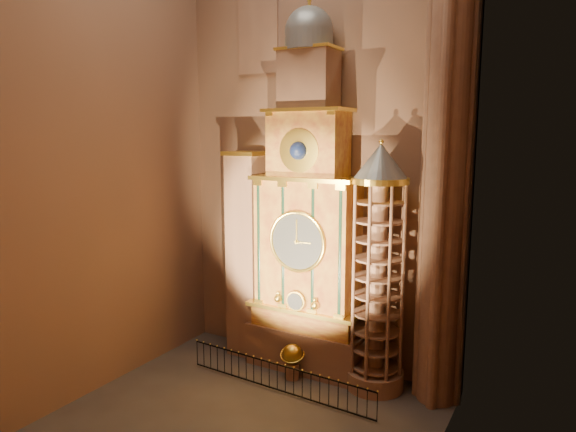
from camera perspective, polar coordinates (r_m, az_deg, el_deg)
The scene contains 11 objects.
floor at distance 21.80m, azimuth -4.37°, elevation -21.25°, with size 14.00×14.00×0.00m, color #383330.
wall_back at distance 24.04m, azimuth 3.39°, elevation 9.05°, with size 22.00×22.00×0.00m, color #8F654D.
wall_left at distance 23.50m, azimuth -19.20°, elevation 8.57°, with size 22.00×22.00×0.00m, color #8F654D.
wall_right at distance 15.99m, azimuth 16.71°, elevation 8.71°, with size 22.00×22.00×0.00m, color #8F654D.
astronomical_clock at distance 23.51m, azimuth 2.18°, elevation -1.54°, with size 5.60×2.41×16.70m.
portrait_tower at distance 25.54m, azimuth -4.63°, elevation -4.21°, with size 1.80×1.60×10.20m.
stair_turret at distance 22.23m, azimuth 9.93°, elevation -6.01°, with size 2.50×2.50×10.80m.
gothic_pier at distance 21.06m, azimuth 17.38°, elevation 8.66°, with size 2.04×2.04×22.00m.
stained_glass_window at distance 26.13m, azimuth -3.35°, elevation 21.20°, with size 2.20×0.14×5.20m.
celestial_globe at distance 24.10m, azimuth 0.48°, elevation -15.51°, with size 1.31×1.26×1.63m.
iron_railing at distance 23.12m, azimuth -1.20°, elevation -17.48°, with size 9.19×0.53×1.22m.
Camera 1 is at (10.60, -15.58, 10.98)m, focal length 32.00 mm.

